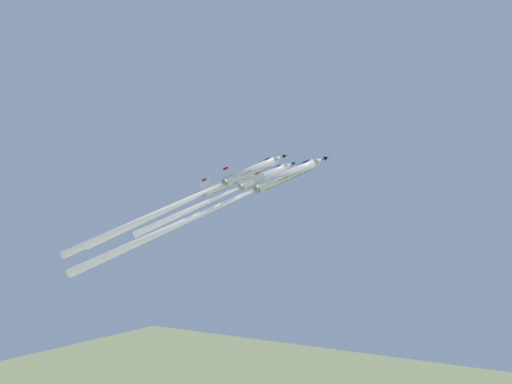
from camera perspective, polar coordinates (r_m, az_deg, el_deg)
The scene contains 4 objects.
jet_lead at distance 122.89m, azimuth -4.97°, elevation -1.96°, with size 38.89×27.06×40.87m.
jet_left at distance 128.22m, azimuth -3.63°, elevation -0.43°, with size 26.10×18.16×25.06m.
jet_right at distance 119.42m, azimuth -7.46°, elevation -1.00°, with size 32.38×22.53×34.09m.
jet_slot at distance 125.85m, azimuth -7.60°, elevation -1.19°, with size 27.73×19.30×26.66m.
Camera 1 is at (65.39, -104.90, 98.78)m, focal length 40.00 mm.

